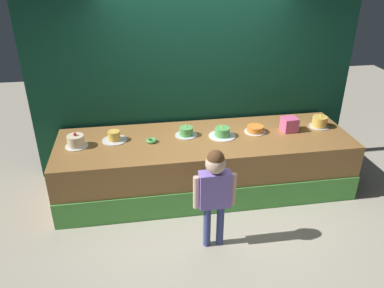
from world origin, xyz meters
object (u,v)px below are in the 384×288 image
(cake_far_left, at_px, (76,141))
(cake_right, at_px, (255,129))
(cake_center_right, at_px, (222,133))
(donut, at_px, (151,141))
(cake_left, at_px, (114,137))
(child_figure, at_px, (215,187))
(pink_box, at_px, (289,124))
(cake_far_right, at_px, (320,122))
(cake_center_left, at_px, (186,132))

(cake_far_left, relative_size, cake_right, 0.98)
(cake_center_right, distance_m, cake_right, 0.47)
(donut, distance_m, cake_left, 0.48)
(child_figure, bearing_deg, cake_center_right, 73.05)
(cake_left, bearing_deg, cake_far_left, -168.86)
(donut, relative_size, cake_left, 0.43)
(pink_box, bearing_deg, cake_center_right, -178.60)
(cake_far_right, bearing_deg, cake_center_left, 179.28)
(pink_box, height_order, cake_left, pink_box)
(pink_box, xyz_separation_m, cake_left, (-2.32, 0.08, -0.04))
(cake_left, distance_m, cake_center_right, 1.39)
(cake_center_left, relative_size, cake_right, 1.01)
(cake_center_right, bearing_deg, cake_center_left, 167.72)
(child_figure, relative_size, cake_far_left, 4.26)
(cake_center_left, height_order, cake_far_right, cake_far_right)
(cake_left, relative_size, cake_far_right, 1.14)
(cake_left, relative_size, cake_center_right, 0.90)
(pink_box, xyz_separation_m, cake_center_left, (-1.39, 0.08, -0.04))
(cake_center_left, distance_m, cake_far_right, 1.85)
(child_figure, distance_m, cake_center_left, 1.26)
(child_figure, height_order, cake_far_left, child_figure)
(cake_far_right, bearing_deg, cake_left, 179.54)
(child_figure, distance_m, pink_box, 1.74)
(pink_box, distance_m, cake_center_right, 0.93)
(cake_right, height_order, cake_far_right, cake_far_right)
(cake_center_left, height_order, cake_center_right, cake_center_right)
(cake_far_right, bearing_deg, child_figure, -144.76)
(cake_center_left, relative_size, cake_center_right, 0.81)
(cake_left, xyz_separation_m, cake_center_right, (1.39, -0.10, -0.00))
(child_figure, relative_size, cake_left, 3.73)
(cake_far_left, distance_m, cake_center_right, 1.85)
(pink_box, relative_size, cake_right, 0.67)
(cake_far_left, xyz_separation_m, cake_center_right, (1.85, -0.01, -0.02))
(pink_box, distance_m, cake_right, 0.47)
(pink_box, xyz_separation_m, cake_far_right, (0.46, 0.05, -0.02))
(donut, bearing_deg, cake_far_right, 2.46)
(pink_box, bearing_deg, cake_far_right, 6.75)
(pink_box, bearing_deg, cake_far_left, -179.71)
(cake_center_left, height_order, cake_right, cake_center_left)
(child_figure, distance_m, donut, 1.27)
(pink_box, distance_m, cake_far_left, 2.78)
(cake_center_left, bearing_deg, cake_left, -179.94)
(pink_box, xyz_separation_m, cake_right, (-0.46, 0.03, -0.05))
(cake_left, height_order, cake_right, cake_left)
(child_figure, bearing_deg, cake_right, 55.95)
(cake_center_left, bearing_deg, cake_far_left, -176.20)
(donut, height_order, cake_far_right, cake_far_right)
(child_figure, distance_m, cake_far_right, 2.13)
(donut, height_order, cake_right, cake_right)
(cake_far_right, bearing_deg, donut, -177.54)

